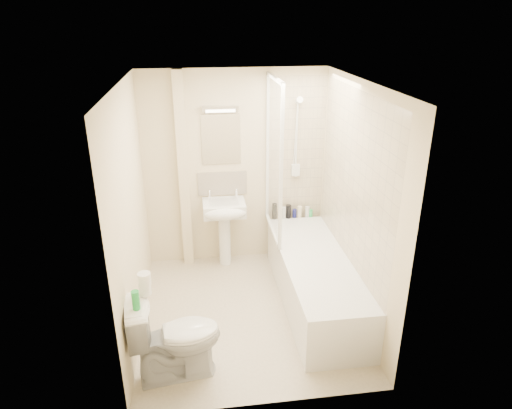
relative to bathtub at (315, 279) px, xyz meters
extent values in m
plane|color=beige|center=(-0.75, -0.09, -0.29)|extent=(2.50, 2.50, 0.00)
cube|color=beige|center=(-0.75, 1.16, 0.91)|extent=(2.20, 0.02, 2.40)
cube|color=beige|center=(-1.85, -0.09, 0.91)|extent=(0.02, 2.50, 2.40)
cube|color=beige|center=(0.35, -0.09, 0.91)|extent=(0.02, 2.50, 2.40)
cube|color=white|center=(-0.75, -0.09, 2.11)|extent=(2.20, 2.50, 0.02)
cube|color=beige|center=(0.00, 1.15, 1.14)|extent=(0.70, 0.01, 1.75)
cube|color=beige|center=(0.34, 0.00, 1.14)|extent=(0.01, 2.10, 1.75)
cube|color=beige|center=(-1.37, 1.10, 0.91)|extent=(0.12, 0.12, 2.40)
cube|color=beige|center=(-0.91, 1.15, 0.74)|extent=(0.60, 0.02, 0.30)
cube|color=white|center=(-0.91, 1.15, 1.29)|extent=(0.46, 0.01, 0.60)
cube|color=silver|center=(-0.91, 1.12, 1.66)|extent=(0.42, 0.07, 0.07)
cube|color=white|center=(0.00, 0.00, -0.01)|extent=(0.70, 2.10, 0.55)
cube|color=white|center=(0.00, 0.00, 0.21)|extent=(0.56, 1.96, 0.05)
cube|color=white|center=(-0.35, 0.71, 1.16)|extent=(0.01, 0.90, 1.80)
cube|color=white|center=(-0.35, 1.14, 1.16)|extent=(0.04, 0.04, 1.80)
cube|color=white|center=(-0.35, 0.26, 1.16)|extent=(0.04, 0.04, 1.80)
cube|color=white|center=(-0.35, 0.71, 2.04)|extent=(0.04, 0.90, 0.04)
cube|color=white|center=(-0.35, 0.71, 0.28)|extent=(0.04, 0.90, 0.03)
cylinder|color=white|center=(0.00, 1.12, 1.26)|extent=(0.02, 0.02, 0.90)
cylinder|color=white|center=(0.00, 1.12, 0.81)|extent=(0.05, 0.05, 0.02)
cylinder|color=white|center=(0.00, 1.12, 1.71)|extent=(0.05, 0.05, 0.02)
cylinder|color=white|center=(0.00, 1.06, 1.74)|extent=(0.08, 0.11, 0.11)
cube|color=white|center=(0.00, 1.12, 0.88)|extent=(0.10, 0.05, 0.14)
cylinder|color=white|center=(-0.02, 1.10, 1.31)|extent=(0.01, 0.13, 0.84)
cylinder|color=white|center=(-0.91, 0.99, 0.05)|extent=(0.15, 0.15, 0.68)
cube|color=white|center=(-0.91, 0.96, 0.49)|extent=(0.51, 0.39, 0.16)
ellipsoid|color=white|center=(-0.91, 0.79, 0.49)|extent=(0.51, 0.21, 0.16)
cube|color=silver|center=(-0.91, 0.96, 0.55)|extent=(0.35, 0.25, 0.04)
cylinder|color=white|center=(-1.07, 1.07, 0.62)|extent=(0.03, 0.03, 0.10)
cylinder|color=white|center=(-0.74, 1.07, 0.62)|extent=(0.03, 0.03, 0.10)
sphere|color=white|center=(-1.07, 1.07, 0.67)|extent=(0.04, 0.04, 0.04)
sphere|color=white|center=(-0.74, 1.07, 0.67)|extent=(0.04, 0.04, 0.04)
cylinder|color=black|center=(-0.26, 1.07, 0.36)|extent=(0.06, 0.06, 0.20)
cylinder|color=silver|center=(-0.14, 1.07, 0.33)|extent=(0.05, 0.05, 0.15)
cylinder|color=black|center=(-0.09, 1.07, 0.35)|extent=(0.06, 0.06, 0.17)
cylinder|color=navy|center=(-0.01, 1.07, 0.32)|extent=(0.05, 0.05, 0.11)
cylinder|color=#F9EDC0|center=(0.06, 1.07, 0.33)|extent=(0.06, 0.06, 0.15)
cylinder|color=silver|center=(0.16, 1.07, 0.33)|extent=(0.06, 0.06, 0.14)
cylinder|color=#33C75F|center=(0.20, 1.07, 0.31)|extent=(0.06, 0.06, 0.09)
imported|color=white|center=(-1.47, -0.89, 0.11)|extent=(0.65, 0.89, 0.79)
cylinder|color=white|center=(-1.69, -0.80, 0.56)|extent=(0.10, 0.10, 0.11)
cylinder|color=white|center=(-1.68, -0.83, 0.66)|extent=(0.11, 0.11, 0.11)
cylinder|color=green|center=(-1.74, -1.00, 0.58)|extent=(0.06, 0.06, 0.16)
camera|label=1|loc=(-1.21, -4.12, 2.67)|focal=32.00mm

